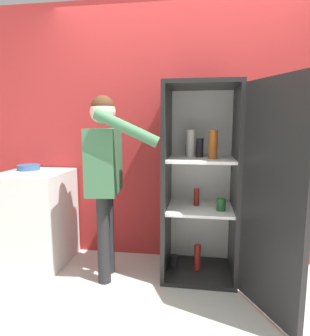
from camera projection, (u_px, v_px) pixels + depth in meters
The scene contains 6 objects.
ground_plane at pixel (168, 312), 2.19m from camera, with size 12.00×12.00×0.00m, color beige.
wall_back at pixel (180, 133), 2.96m from camera, with size 7.00×0.06×2.55m.
refrigerator at pixel (214, 184), 2.55m from camera, with size 0.96×1.17×1.71m.
person at pixel (105, 166), 2.55m from camera, with size 0.66×0.57×1.60m.
counter at pixel (37, 217), 2.94m from camera, with size 0.60×0.62×0.91m.
bowl at pixel (29, 167), 2.98m from camera, with size 0.22×0.22×0.05m.
Camera 1 is at (0.21, -2.00, 1.37)m, focal length 32.00 mm.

